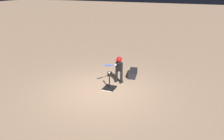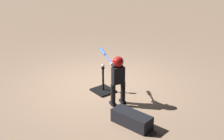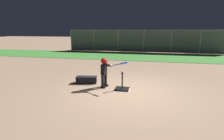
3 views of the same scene
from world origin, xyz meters
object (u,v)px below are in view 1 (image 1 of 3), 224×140
object	(u,v)px
batter_child	(119,66)
equipment_bag	(133,73)
batting_tee	(109,87)
baseball	(109,73)

from	to	relation	value
batter_child	equipment_bag	distance (m)	1.12
batter_child	batting_tee	bearing A→B (deg)	-10.01
batting_tee	batter_child	bearing A→B (deg)	169.99
equipment_bag	batter_child	bearing A→B (deg)	-32.14
batting_tee	batter_child	size ratio (longest dim) A/B	0.57
batter_child	baseball	distance (m)	0.70
baseball	equipment_bag	world-z (taller)	baseball
batting_tee	equipment_bag	size ratio (longest dim) A/B	0.77
baseball	equipment_bag	size ratio (longest dim) A/B	0.09
baseball	batter_child	bearing A→B (deg)	169.99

